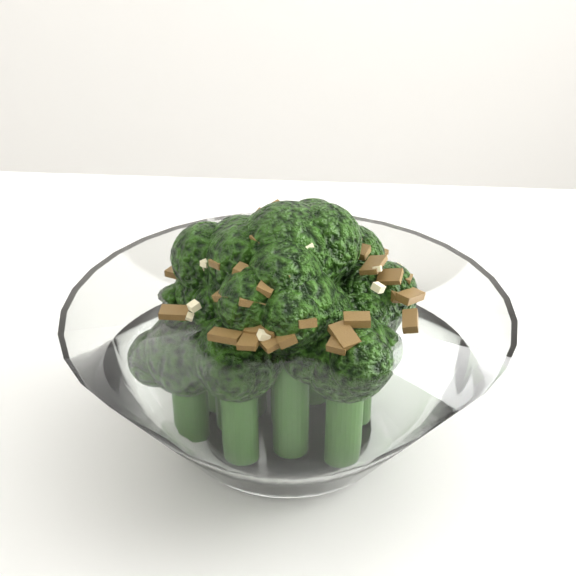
{
  "coord_description": "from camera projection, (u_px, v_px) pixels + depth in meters",
  "views": [
    {
      "loc": [
        0.02,
        -0.52,
        1.08
      ],
      "look_at": [
        0.04,
        -0.11,
        0.85
      ],
      "focal_mm": 55.0,
      "sensor_mm": 36.0,
      "label": 1
    }
  ],
  "objects": [
    {
      "name": "table",
      "position": [
        229.0,
        529.0,
        0.55
      ],
      "size": [
        1.3,
        0.96,
        0.75
      ],
      "color": "white",
      "rests_on": "ground"
    },
    {
      "name": "broccoli_dish",
      "position": [
        286.0,
        354.0,
        0.49
      ],
      "size": [
        0.24,
        0.24,
        0.15
      ],
      "color": "white",
      "rests_on": "table"
    }
  ]
}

